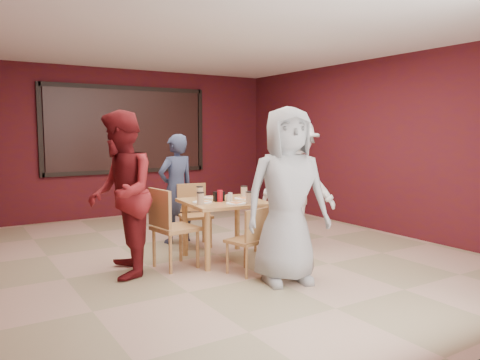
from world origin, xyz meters
TOP-DOWN VIEW (x-y plane):
  - floor at (0.00, 0.00)m, footprint 7.00×7.00m
  - window_blinds at (0.00, 3.45)m, footprint 3.00×0.02m
  - dining_table at (-0.03, -0.24)m, footprint 1.04×1.04m
  - chair_front at (-0.10, -0.96)m, footprint 0.45×0.45m
  - chair_back at (-0.01, 0.63)m, footprint 0.49×0.49m
  - chair_left at (-0.78, -0.26)m, footprint 0.52×0.52m
  - chair_right at (0.75, -0.30)m, footprint 0.40×0.40m
  - diner_front at (0.10, -1.37)m, footprint 1.06×0.84m
  - diner_back at (-0.15, 0.92)m, footprint 0.63×0.47m
  - diner_left at (-1.35, -0.23)m, footprint 0.93×1.07m
  - diner_right at (1.23, -0.13)m, footprint 1.05×1.33m

SIDE VIEW (x-z plane):
  - floor at x=0.00m, z-range 0.00..0.00m
  - chair_front at x=-0.10m, z-range 0.05..0.82m
  - chair_right at x=0.75m, z-range 0.05..0.87m
  - chair_back at x=-0.01m, z-range 0.06..0.93m
  - chair_left at x=-0.78m, z-range 0.06..1.02m
  - dining_table at x=-0.03m, z-range 0.21..1.12m
  - diner_back at x=-0.15m, z-range 0.00..1.59m
  - diner_right at x=1.23m, z-range 0.00..1.80m
  - diner_left at x=-1.35m, z-range 0.00..1.86m
  - diner_front at x=0.10m, z-range 0.00..1.89m
  - window_blinds at x=0.00m, z-range 0.90..2.40m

